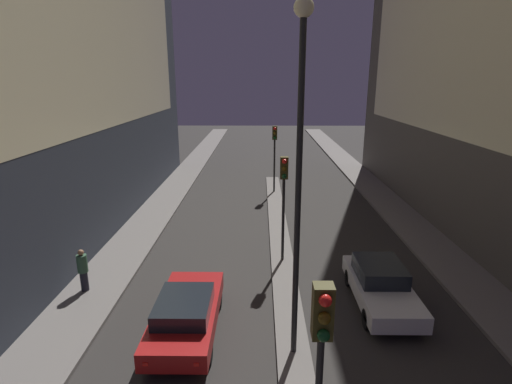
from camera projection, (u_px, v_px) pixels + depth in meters
name	position (u px, v px, depth m)	size (l,w,h in m)	color
median_strip	(281.00, 252.00, 17.94)	(0.97, 28.07, 0.12)	#66605B
traffic_light_near	(321.00, 353.00, 6.30)	(0.32, 0.42, 4.46)	black
traffic_light_mid	(284.00, 186.00, 16.19)	(0.32, 0.42, 4.46)	black
traffic_light_far	(275.00, 144.00, 26.56)	(0.32, 0.42, 4.46)	black
street_lamp	(300.00, 148.00, 9.78)	(0.46, 0.46, 9.23)	black
car_left_lane	(186.00, 313.00, 12.15)	(1.85, 4.54, 1.34)	maroon
car_right_lane	(381.00, 285.00, 13.76)	(1.79, 4.34, 1.42)	silver
pedestrian_on_left_sidewalk	(83.00, 269.00, 14.35)	(0.36, 0.36, 1.60)	black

